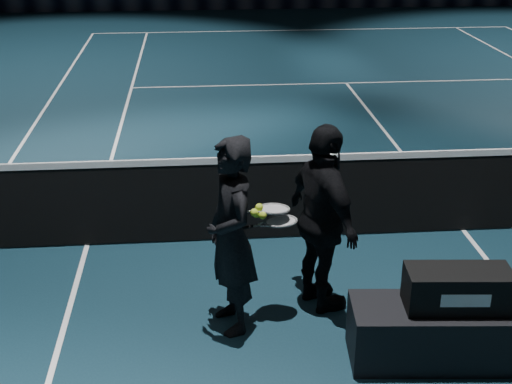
% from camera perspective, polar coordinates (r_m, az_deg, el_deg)
% --- Properties ---
extents(floor, '(36.00, 36.00, 0.00)m').
position_cam_1_polar(floor, '(8.23, 16.25, -2.96)').
color(floor, '#0E2632').
rests_on(floor, ground).
extents(court_lines, '(10.98, 23.78, 0.01)m').
position_cam_1_polar(court_lines, '(8.23, 16.25, -2.94)').
color(court_lines, white).
rests_on(court_lines, floor).
extents(net_mesh, '(12.80, 0.02, 0.86)m').
position_cam_1_polar(net_mesh, '(8.05, 16.60, -0.09)').
color(net_mesh, black).
rests_on(net_mesh, floor).
extents(net_tape, '(12.80, 0.03, 0.07)m').
position_cam_1_polar(net_tape, '(7.88, 16.99, 3.02)').
color(net_tape, white).
rests_on(net_tape, net_mesh).
extents(player_bench, '(1.66, 0.67, 0.49)m').
position_cam_1_polar(player_bench, '(5.99, 15.42, -10.79)').
color(player_bench, black).
rests_on(player_bench, floor).
extents(racket_bag, '(0.83, 0.41, 0.32)m').
position_cam_1_polar(racket_bag, '(5.77, 15.84, -7.46)').
color(racket_bag, black).
rests_on(racket_bag, player_bench).
extents(bag_signature, '(0.38, 0.04, 0.11)m').
position_cam_1_polar(bag_signature, '(5.63, 16.44, -8.36)').
color(bag_signature, white).
rests_on(bag_signature, racket_bag).
extents(player_a, '(0.56, 0.71, 1.72)m').
position_cam_1_polar(player_a, '(5.88, -2.01, -3.57)').
color(player_a, black).
rests_on(player_a, floor).
extents(player_b, '(0.74, 1.09, 1.72)m').
position_cam_1_polar(player_b, '(6.19, 5.39, -2.21)').
color(player_b, black).
rests_on(player_b, floor).
extents(racket_lower, '(0.71, 0.41, 0.03)m').
position_cam_1_polar(racket_lower, '(6.00, 2.01, -2.35)').
color(racket_lower, black).
rests_on(racket_lower, player_a).
extents(racket_upper, '(0.71, 0.45, 0.10)m').
position_cam_1_polar(racket_upper, '(5.97, 1.43, -1.36)').
color(racket_upper, black).
rests_on(racket_upper, player_b).
extents(tennis_balls, '(0.12, 0.10, 0.12)m').
position_cam_1_polar(tennis_balls, '(5.89, 0.27, -1.65)').
color(tennis_balls, '#C5E02F').
rests_on(tennis_balls, racket_upper).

